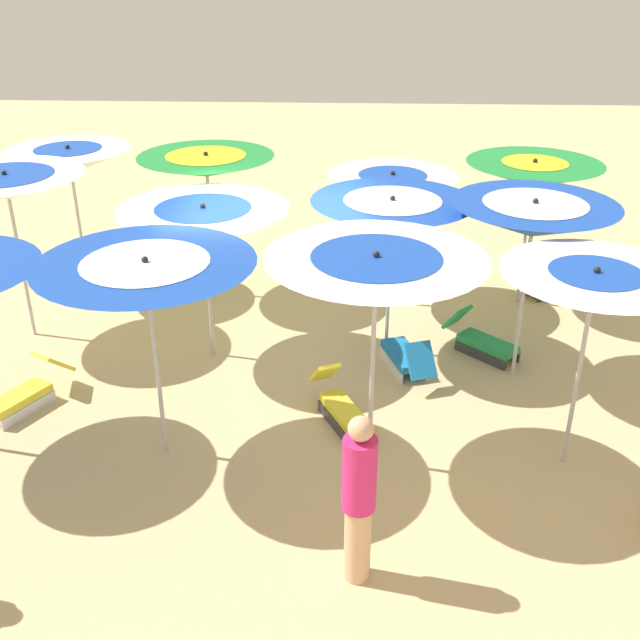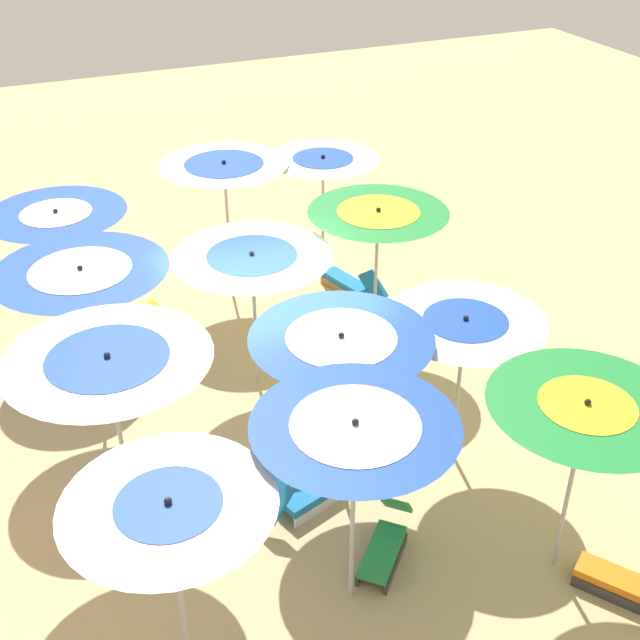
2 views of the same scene
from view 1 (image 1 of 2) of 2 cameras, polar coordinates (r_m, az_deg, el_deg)
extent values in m
cube|color=#D1B57F|center=(10.56, -3.29, -2.98)|extent=(37.15, 37.15, 0.04)
cylinder|color=#B2B2B7|center=(8.34, -12.22, -3.83)|extent=(0.05, 0.05, 2.10)
cone|color=#1947B2|center=(7.87, -12.95, 2.77)|extent=(2.26, 2.26, 0.45)
cone|color=white|center=(7.83, -13.03, 3.44)|extent=(1.31, 1.31, 0.26)
sphere|color=black|center=(7.77, -13.14, 4.48)|extent=(0.07, 0.07, 0.07)
cylinder|color=#B2B2B7|center=(7.97, 3.98, -4.00)|extent=(0.05, 0.05, 2.29)
cone|color=white|center=(7.45, 4.25, 3.57)|extent=(2.23, 2.23, 0.33)
cone|color=#1947B2|center=(7.42, 4.27, 4.11)|extent=(1.30, 1.30, 0.19)
sphere|color=black|center=(7.37, 4.30, 4.98)|extent=(0.07, 0.07, 0.07)
cylinder|color=#B2B2B7|center=(8.44, 18.91, -4.45)|extent=(0.05, 0.05, 2.08)
cone|color=white|center=(7.98, 20.00, 1.98)|extent=(1.90, 1.90, 0.43)
cone|color=#1947B2|center=(7.93, 20.13, 2.73)|extent=(0.94, 0.94, 0.21)
sphere|color=black|center=(7.89, 20.27, 3.58)|extent=(0.07, 0.07, 0.07)
cylinder|color=#B2B2B7|center=(11.49, -21.69, 3.96)|extent=(0.05, 0.05, 2.25)
cone|color=white|center=(11.14, -22.66, 9.28)|extent=(2.11, 2.11, 0.34)
cone|color=#1947B2|center=(11.12, -22.73, 9.62)|extent=(1.30, 1.30, 0.21)
sphere|color=black|center=(11.08, -22.84, 10.25)|extent=(0.07, 0.07, 0.07)
cylinder|color=#B2B2B7|center=(10.29, -8.41, 2.13)|extent=(0.05, 0.05, 1.94)
cone|color=white|center=(9.93, -8.79, 7.23)|extent=(2.23, 2.23, 0.42)
cone|color=#1947B2|center=(9.90, -8.83, 7.77)|extent=(1.25, 1.25, 0.23)
sphere|color=black|center=(9.85, -8.88, 8.54)|extent=(0.07, 0.07, 0.07)
cylinder|color=#B2B2B7|center=(10.32, 5.23, 2.59)|extent=(0.05, 0.05, 2.00)
cone|color=#1947B2|center=(9.96, 5.47, 7.86)|extent=(2.15, 2.15, 0.42)
cone|color=white|center=(9.93, 5.49, 8.35)|extent=(1.28, 1.28, 0.25)
sphere|color=black|center=(9.88, 5.53, 9.17)|extent=(0.07, 0.07, 0.07)
cylinder|color=#B2B2B7|center=(9.95, 15.08, 1.36)|extent=(0.05, 0.05, 2.19)
cone|color=#1947B2|center=(9.55, 15.85, 7.29)|extent=(2.03, 2.03, 0.42)
cone|color=white|center=(9.53, 15.92, 7.78)|extent=(1.26, 1.26, 0.26)
sphere|color=black|center=(9.48, 16.03, 8.66)|extent=(0.07, 0.07, 0.07)
cylinder|color=#B2B2B7|center=(12.80, -17.75, 6.69)|extent=(0.05, 0.05, 2.17)
cone|color=white|center=(12.50, -18.45, 11.35)|extent=(1.90, 1.90, 0.38)
cone|color=#1947B2|center=(12.47, -18.52, 11.77)|extent=(1.02, 1.02, 0.21)
sphere|color=black|center=(12.44, -18.60, 12.33)|extent=(0.07, 0.07, 0.07)
cylinder|color=#B2B2B7|center=(12.22, -8.27, 6.64)|extent=(0.05, 0.05, 2.13)
cone|color=#1E8C38|center=(11.90, -8.61, 11.46)|extent=(2.10, 2.10, 0.32)
cone|color=yellow|center=(11.88, -8.63, 11.79)|extent=(1.23, 1.23, 0.19)
sphere|color=black|center=(11.85, -8.67, 12.35)|extent=(0.07, 0.07, 0.07)
cylinder|color=#B2B2B7|center=(11.83, 5.29, 5.62)|extent=(0.05, 0.05, 1.93)
cone|color=white|center=(11.52, 5.50, 10.08)|extent=(1.99, 1.99, 0.33)
cone|color=#1947B2|center=(11.50, 5.52, 10.49)|extent=(1.03, 1.03, 0.17)
sphere|color=black|center=(11.47, 5.54, 11.03)|extent=(0.07, 0.07, 0.07)
cylinder|color=#B2B2B7|center=(12.18, 15.26, 5.82)|extent=(0.05, 0.05, 2.10)
cone|color=#1E8C38|center=(11.86, 15.87, 10.55)|extent=(2.03, 2.03, 0.36)
cone|color=yellow|center=(11.83, 15.93, 11.01)|extent=(0.98, 0.98, 0.18)
sphere|color=black|center=(11.80, 16.00, 11.53)|extent=(0.07, 0.07, 0.07)
cube|color=#333338|center=(9.18, 2.66, -7.33)|extent=(0.76, 0.40, 0.14)
cube|color=#333338|center=(9.07, 1.00, -7.75)|extent=(0.76, 0.40, 0.14)
cube|color=yellow|center=(9.06, 1.84, -6.91)|extent=(0.87, 0.63, 0.10)
cube|color=yellow|center=(9.38, 0.35, -3.98)|extent=(0.45, 0.42, 0.38)
cube|color=olive|center=(13.10, -14.95, 2.71)|extent=(0.31, 0.97, 0.14)
cube|color=olive|center=(13.38, -14.95, 3.24)|extent=(0.31, 0.97, 0.14)
cube|color=#1972B7|center=(13.19, -15.01, 3.45)|extent=(0.57, 1.04, 0.10)
cube|color=#1972B7|center=(13.10, -12.01, 4.66)|extent=(0.43, 0.53, 0.38)
cube|color=#333338|center=(12.91, 17.48, 2.00)|extent=(0.52, 0.72, 0.14)
cube|color=#333338|center=(13.10, 16.44, 2.51)|extent=(0.52, 0.72, 0.14)
cube|color=orange|center=(12.96, 17.03, 2.74)|extent=(0.75, 0.88, 0.10)
cube|color=orange|center=(13.28, 18.77, 4.15)|extent=(0.44, 0.43, 0.39)
cube|color=#333338|center=(10.93, 13.03, -2.03)|extent=(0.61, 0.63, 0.14)
cube|color=#333338|center=(10.69, 12.02, -2.63)|extent=(0.61, 0.63, 0.14)
cube|color=green|center=(10.75, 12.59, -1.77)|extent=(0.82, 0.84, 0.10)
cube|color=green|center=(10.92, 10.35, 0.23)|extent=(0.45, 0.44, 0.37)
cube|color=silver|center=(10.28, 5.38, -3.35)|extent=(0.81, 0.30, 0.14)
cube|color=silver|center=(10.40, 7.19, -3.08)|extent=(0.81, 0.30, 0.14)
cube|color=#1972B7|center=(10.28, 6.32, -2.63)|extent=(0.91, 0.60, 0.10)
cube|color=#1972B7|center=(9.71, 7.64, -3.05)|extent=(0.45, 0.45, 0.40)
cube|color=silver|center=(9.96, -21.20, -6.37)|extent=(0.73, 0.41, 0.14)
cube|color=silver|center=(10.19, -22.37, -5.80)|extent=(0.73, 0.41, 0.14)
cube|color=yellow|center=(10.01, -21.90, -5.50)|extent=(0.87, 0.67, 0.10)
cube|color=yellow|center=(10.21, -19.56, -3.00)|extent=(0.52, 0.48, 0.38)
cylinder|color=#D8A87F|center=(7.02, 2.86, -16.46)|extent=(0.24, 0.24, 0.81)
cylinder|color=#D82672|center=(6.53, 3.01, -11.58)|extent=(0.30, 0.30, 0.71)
sphere|color=#D8A87F|center=(6.25, 3.11, -8.24)|extent=(0.22, 0.22, 0.22)
camera|label=2|loc=(10.00, 62.12, 26.63)|focal=46.24mm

